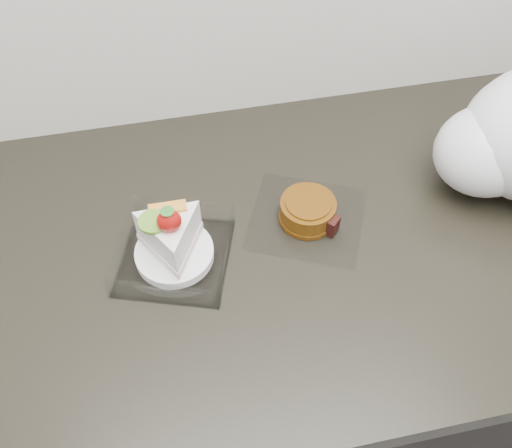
% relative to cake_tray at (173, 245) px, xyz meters
% --- Properties ---
extents(counter, '(2.04, 0.64, 0.90)m').
position_rel_cake_tray_xyz_m(counter, '(0.21, 0.00, -0.48)').
color(counter, black).
rests_on(counter, ground).
extents(cake_tray, '(0.20, 0.20, 0.12)m').
position_rel_cake_tray_xyz_m(cake_tray, '(0.00, 0.00, 0.00)').
color(cake_tray, white).
rests_on(cake_tray, counter).
extents(mooncake_wrap, '(0.23, 0.22, 0.04)m').
position_rel_cake_tray_xyz_m(mooncake_wrap, '(0.21, 0.03, -0.02)').
color(mooncake_wrap, white).
rests_on(mooncake_wrap, counter).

